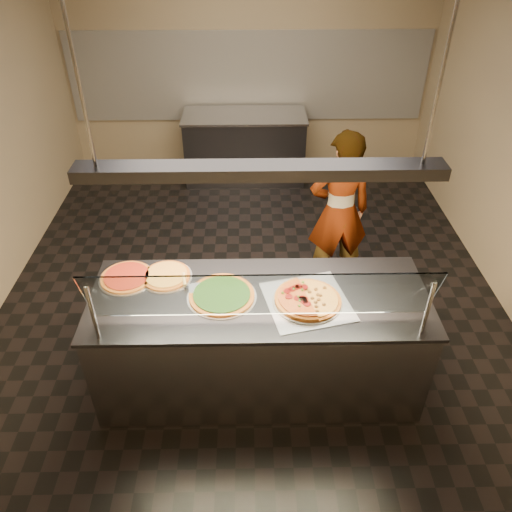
{
  "coord_description": "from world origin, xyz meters",
  "views": [
    {
      "loc": [
        -0.03,
        -3.99,
        3.33
      ],
      "look_at": [
        0.03,
        -0.81,
        1.02
      ],
      "focal_mm": 35.0,
      "sensor_mm": 36.0,
      "label": 1
    }
  ],
  "objects_px": {
    "pizza_tomato": "(127,277)",
    "sneeze_guard": "(261,296)",
    "perforated_tray": "(307,301)",
    "half_pizza_pepperoni": "(292,298)",
    "serving_counter": "(259,341)",
    "half_pizza_sausage": "(323,299)",
    "pizza_spinach": "(222,295)",
    "pizza_cheese": "(166,275)",
    "pizza_spatula": "(190,282)",
    "prep_table": "(245,147)",
    "worker": "(339,212)",
    "heat_lamp_housing": "(260,171)"
  },
  "relations": [
    {
      "from": "pizza_tomato",
      "to": "sneeze_guard",
      "type": "bearing_deg",
      "value": -29.58
    },
    {
      "from": "perforated_tray",
      "to": "half_pizza_pepperoni",
      "type": "height_order",
      "value": "half_pizza_pepperoni"
    },
    {
      "from": "serving_counter",
      "to": "half_pizza_sausage",
      "type": "xyz_separation_m",
      "value": [
        0.46,
        -0.06,
        0.49
      ]
    },
    {
      "from": "serving_counter",
      "to": "half_pizza_pepperoni",
      "type": "relative_size",
      "value": 4.82
    },
    {
      "from": "pizza_spinach",
      "to": "pizza_cheese",
      "type": "xyz_separation_m",
      "value": [
        -0.44,
        0.24,
        -0.0
      ]
    },
    {
      "from": "pizza_spatula",
      "to": "prep_table",
      "type": "xyz_separation_m",
      "value": [
        0.41,
        3.61,
        -0.49
      ]
    },
    {
      "from": "sneeze_guard",
      "to": "perforated_tray",
      "type": "height_order",
      "value": "sneeze_guard"
    },
    {
      "from": "pizza_tomato",
      "to": "pizza_spatula",
      "type": "height_order",
      "value": "pizza_spatula"
    },
    {
      "from": "worker",
      "to": "sneeze_guard",
      "type": "bearing_deg",
      "value": 57.97
    },
    {
      "from": "sneeze_guard",
      "to": "pizza_cheese",
      "type": "height_order",
      "value": "sneeze_guard"
    },
    {
      "from": "half_pizza_pepperoni",
      "to": "worker",
      "type": "distance_m",
      "value": 1.53
    },
    {
      "from": "sneeze_guard",
      "to": "half_pizza_pepperoni",
      "type": "bearing_deg",
      "value": 50.49
    },
    {
      "from": "half_pizza_sausage",
      "to": "pizza_spatula",
      "type": "relative_size",
      "value": 2.27
    },
    {
      "from": "half_pizza_pepperoni",
      "to": "pizza_spinach",
      "type": "distance_m",
      "value": 0.51
    },
    {
      "from": "perforated_tray",
      "to": "pizza_tomato",
      "type": "distance_m",
      "value": 1.4
    },
    {
      "from": "pizza_spatula",
      "to": "prep_table",
      "type": "bearing_deg",
      "value": 83.51
    },
    {
      "from": "sneeze_guard",
      "to": "pizza_spinach",
      "type": "xyz_separation_m",
      "value": [
        -0.28,
        0.35,
        -0.28
      ]
    },
    {
      "from": "pizza_cheese",
      "to": "pizza_spinach",
      "type": "bearing_deg",
      "value": -28.65
    },
    {
      "from": "half_pizza_pepperoni",
      "to": "pizza_cheese",
      "type": "bearing_deg",
      "value": 161.97
    },
    {
      "from": "serving_counter",
      "to": "half_pizza_sausage",
      "type": "distance_m",
      "value": 0.68
    },
    {
      "from": "pizza_spinach",
      "to": "pizza_tomato",
      "type": "xyz_separation_m",
      "value": [
        -0.74,
        0.23,
        -0.0
      ]
    },
    {
      "from": "half_pizza_pepperoni",
      "to": "pizza_cheese",
      "type": "xyz_separation_m",
      "value": [
        -0.95,
        0.31,
        -0.02
      ]
    },
    {
      "from": "serving_counter",
      "to": "prep_table",
      "type": "height_order",
      "value": "same"
    },
    {
      "from": "sneeze_guard",
      "to": "pizza_cheese",
      "type": "bearing_deg",
      "value": 140.46
    },
    {
      "from": "pizza_spinach",
      "to": "prep_table",
      "type": "bearing_deg",
      "value": 87.48
    },
    {
      "from": "half_pizza_pepperoni",
      "to": "half_pizza_sausage",
      "type": "distance_m",
      "value": 0.23
    },
    {
      "from": "half_pizza_pepperoni",
      "to": "pizza_tomato",
      "type": "bearing_deg",
      "value": 166.67
    },
    {
      "from": "sneeze_guard",
      "to": "prep_table",
      "type": "relative_size",
      "value": 1.36
    },
    {
      "from": "pizza_spinach",
      "to": "worker",
      "type": "xyz_separation_m",
      "value": [
        1.08,
        1.34,
        -0.11
      ]
    },
    {
      "from": "half_pizza_pepperoni",
      "to": "pizza_tomato",
      "type": "height_order",
      "value": "half_pizza_pepperoni"
    },
    {
      "from": "serving_counter",
      "to": "pizza_spinach",
      "type": "distance_m",
      "value": 0.55
    },
    {
      "from": "sneeze_guard",
      "to": "pizza_cheese",
      "type": "relative_size",
      "value": 5.71
    },
    {
      "from": "sneeze_guard",
      "to": "heat_lamp_housing",
      "type": "bearing_deg",
      "value": 90.0
    },
    {
      "from": "half_pizza_pepperoni",
      "to": "serving_counter",
      "type": "bearing_deg",
      "value": 165.08
    },
    {
      "from": "perforated_tray",
      "to": "pizza_tomato",
      "type": "height_order",
      "value": "pizza_tomato"
    },
    {
      "from": "half_pizza_pepperoni",
      "to": "pizza_cheese",
      "type": "relative_size",
      "value": 1.31
    },
    {
      "from": "sneeze_guard",
      "to": "pizza_tomato",
      "type": "xyz_separation_m",
      "value": [
        -1.02,
        0.58,
        -0.28
      ]
    },
    {
      "from": "pizza_tomato",
      "to": "pizza_cheese",
      "type": "bearing_deg",
      "value": 2.25
    },
    {
      "from": "prep_table",
      "to": "worker",
      "type": "distance_m",
      "value": 2.59
    },
    {
      "from": "half_pizza_sausage",
      "to": "pizza_spinach",
      "type": "height_order",
      "value": "half_pizza_sausage"
    },
    {
      "from": "perforated_tray",
      "to": "half_pizza_pepperoni",
      "type": "relative_size",
      "value": 1.33
    },
    {
      "from": "sneeze_guard",
      "to": "heat_lamp_housing",
      "type": "xyz_separation_m",
      "value": [
        -0.0,
        0.34,
        0.72
      ]
    },
    {
      "from": "pizza_tomato",
      "to": "worker",
      "type": "relative_size",
      "value": 0.25
    },
    {
      "from": "pizza_tomato",
      "to": "heat_lamp_housing",
      "type": "relative_size",
      "value": 0.18
    },
    {
      "from": "pizza_cheese",
      "to": "pizza_spatula",
      "type": "relative_size",
      "value": 1.73
    },
    {
      "from": "serving_counter",
      "to": "pizza_spatula",
      "type": "height_order",
      "value": "pizza_spatula"
    },
    {
      "from": "half_pizza_pepperoni",
      "to": "pizza_spinach",
      "type": "xyz_separation_m",
      "value": [
        -0.51,
        0.07,
        -0.02
      ]
    },
    {
      "from": "pizza_tomato",
      "to": "serving_counter",
      "type": "bearing_deg",
      "value": -12.96
    },
    {
      "from": "perforated_tray",
      "to": "pizza_cheese",
      "type": "xyz_separation_m",
      "value": [
        -1.06,
        0.31,
        0.01
      ]
    },
    {
      "from": "perforated_tray",
      "to": "pizza_spatula",
      "type": "distance_m",
      "value": 0.89
    }
  ]
}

